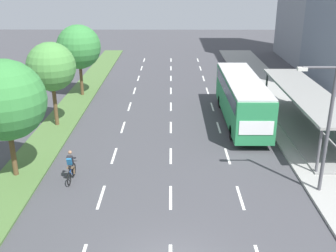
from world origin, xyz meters
The scene contains 12 objects.
median_strip centered at (-8.30, 20.00, 0.06)m, with size 2.60×52.00×0.12m, color #4C7038.
sidewalk_right centered at (9.25, 20.00, 0.07)m, with size 4.50×52.00×0.15m, color #9E9E99.
lane_divider_left centered at (-3.50, 17.64, 0.00)m, with size 0.14×46.28×0.01m.
lane_divider_center centered at (0.00, 17.64, 0.00)m, with size 0.14×46.28×0.01m.
lane_divider_right centered at (3.50, 17.64, 0.00)m, with size 0.14×46.28×0.01m.
bus_shelter centered at (9.53, 14.28, 1.86)m, with size 2.90×13.78×2.86m.
bus centered at (5.25, 16.46, 2.07)m, with size 2.54×11.29×3.37m.
cyclist centered at (-5.37, 7.17, 0.79)m, with size 0.46×1.82×1.71m.
median_tree_second centered at (-8.55, 7.58, 4.40)m, with size 4.24×4.24×6.41m.
median_tree_third centered at (-8.37, 15.41, 4.42)m, with size 3.42×3.42×6.03m.
median_tree_fourth centered at (-8.13, 23.24, 4.47)m, with size 3.86×3.86×6.29m.
streetlight centered at (7.42, 5.97, 3.89)m, with size 1.91×0.24×6.50m.
Camera 1 is at (-0.00, -12.03, 10.49)m, focal length 42.71 mm.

